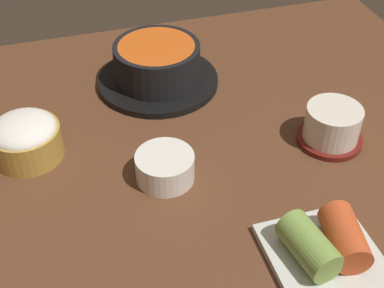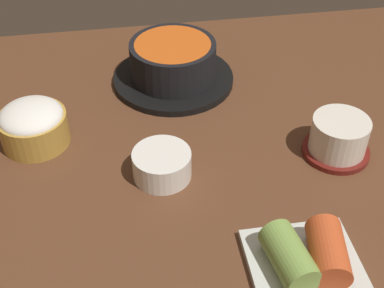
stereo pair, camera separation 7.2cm
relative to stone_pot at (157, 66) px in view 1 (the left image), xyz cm
name	(u,v)px [view 1 (the left image)]	position (x,y,z in cm)	size (l,w,h in cm)	color
dining_table	(174,159)	(-2.08, -17.90, -4.33)	(100.00, 76.00, 2.00)	#56331E
stone_pot	(157,66)	(0.00, 0.00, 0.00)	(19.82, 19.82, 7.09)	black
rice_bowl	(26,138)	(-21.55, -12.28, -0.14)	(9.65, 9.65, 6.30)	#B78C38
tea_cup_with_saucer	(332,125)	(20.11, -21.55, -0.47)	(9.36, 9.36, 5.74)	maroon
banchan_cup_center	(165,166)	(-4.47, -22.16, -1.28)	(7.83, 7.83, 3.83)	white
kimchi_plate	(325,247)	(9.50, -40.23, -1.25)	(12.49, 12.49, 5.10)	silver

